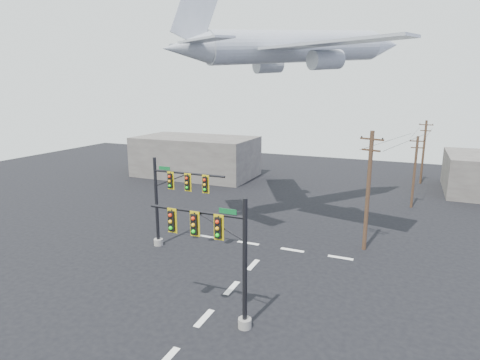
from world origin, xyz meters
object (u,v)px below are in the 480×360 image
at_px(signal_mast_far, 172,199).
at_px(airliner, 297,47).
at_px(signal_mast_near, 220,254).
at_px(utility_pole_c, 424,151).
at_px(utility_pole_a, 368,189).
at_px(utility_pole_b, 415,171).

distance_m(signal_mast_far, airliner, 18.31).
relative_size(signal_mast_near, utility_pole_c, 0.85).
relative_size(signal_mast_near, utility_pole_a, 0.76).
bearing_deg(utility_pole_b, signal_mast_near, -115.47).
bearing_deg(utility_pole_b, utility_pole_a, -110.22).
distance_m(utility_pole_c, airliner, 29.05).
bearing_deg(signal_mast_near, utility_pole_b, 71.11).
height_order(signal_mast_near, utility_pole_a, utility_pole_a).
height_order(utility_pole_b, airliner, airliner).
bearing_deg(signal_mast_far, utility_pole_c, 60.11).
distance_m(utility_pole_a, airliner, 14.91).
bearing_deg(signal_mast_far, airliner, 56.48).
height_order(signal_mast_far, utility_pole_b, utility_pole_b).
distance_m(utility_pole_a, utility_pole_c, 28.55).
distance_m(signal_mast_near, utility_pole_b, 30.98).
bearing_deg(signal_mast_near, signal_mast_far, 135.16).
height_order(signal_mast_far, utility_pole_c, utility_pole_c).
bearing_deg(signal_mast_far, utility_pole_a, 22.06).
distance_m(utility_pole_b, airliner, 19.66).
relative_size(signal_mast_far, airliner, 0.33).
relative_size(utility_pole_b, utility_pole_c, 0.91).
bearing_deg(utility_pole_b, airliner, -145.34).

